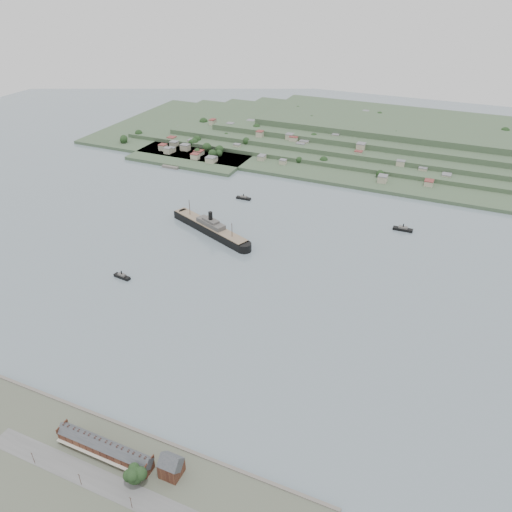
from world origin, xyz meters
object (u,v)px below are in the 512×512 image
at_px(tugboat, 122,276).
at_px(fig_tree, 135,475).
at_px(gabled_building, 171,466).
at_px(terrace_row, 105,448).
at_px(steamship, 208,227).

bearing_deg(tugboat, fig_tree, -51.11).
distance_m(gabled_building, tugboat, 193.36).
xyz_separation_m(terrace_row, tugboat, (-96.98, 142.80, -5.20)).
relative_size(terrace_row, tugboat, 3.64).
height_order(steamship, fig_tree, steamship).
distance_m(terrace_row, fig_tree, 26.24).
xyz_separation_m(gabled_building, fig_tree, (-12.71, -12.20, 1.37)).
distance_m(tugboat, fig_tree, 194.12).
relative_size(gabled_building, fig_tree, 1.14).
relative_size(terrace_row, fig_tree, 4.49).
xyz_separation_m(steamship, tugboat, (-25.26, -99.78, -3.23)).
bearing_deg(terrace_row, tugboat, 124.18).
xyz_separation_m(tugboat, fig_tree, (121.77, -150.97, 7.92)).
height_order(gabled_building, steamship, steamship).
height_order(terrace_row, gabled_building, gabled_building).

